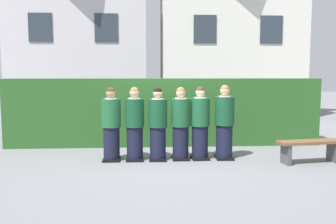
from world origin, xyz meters
name	(u,v)px	position (x,y,z in m)	size (l,w,h in m)	color
ground_plane	(168,159)	(0.00, 0.00, 0.00)	(60.00, 60.00, 0.00)	slate
student_front_row_0	(111,126)	(-1.23, -0.01, 0.76)	(0.41, 0.46, 1.59)	black
student_front_row_1	(135,126)	(-0.73, -0.01, 0.76)	(0.42, 0.50, 1.60)	black
student_front_row_2	(158,126)	(-0.22, -0.03, 0.75)	(0.41, 0.47, 1.58)	black
student_front_row_3	(181,125)	(0.28, 0.01, 0.76)	(0.41, 0.50, 1.59)	black
student_front_row_4	(200,125)	(0.71, 0.01, 0.76)	(0.42, 0.47, 1.61)	black
student_front_row_5	(224,124)	(1.25, 0.00, 0.78)	(0.43, 0.52, 1.64)	black
hedge	(164,112)	(0.00, 1.68, 0.88)	(8.15, 0.70, 1.76)	#285623
school_building_main	(229,28)	(3.19, 8.17, 3.91)	(6.28, 3.43, 7.64)	silver
school_building_annex	(83,29)	(-3.26, 8.68, 3.88)	(5.93, 4.40, 7.59)	silver
wooden_bench	(310,147)	(2.97, -0.51, 0.35)	(1.44, 0.57, 0.48)	brown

